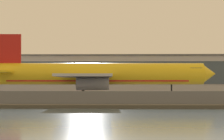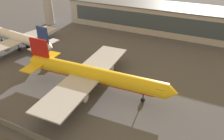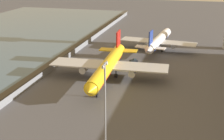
# 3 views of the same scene
# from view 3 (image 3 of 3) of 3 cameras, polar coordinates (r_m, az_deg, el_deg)

# --- Properties ---
(ground_plane) EXTENTS (500.00, 500.00, 0.00)m
(ground_plane) POSITION_cam_3_polar(r_m,az_deg,el_deg) (120.09, -3.83, -0.70)
(ground_plane) COLOR #4C4C51
(shoreline_seawall) EXTENTS (320.00, 3.00, 0.50)m
(shoreline_seawall) POSITION_cam_3_polar(r_m,az_deg,el_deg) (127.72, -12.59, 0.22)
(shoreline_seawall) COLOR #474238
(shoreline_seawall) RESTS_ON ground
(perimeter_fence) EXTENTS (280.00, 0.10, 2.39)m
(perimeter_fence) POSITION_cam_3_polar(r_m,az_deg,el_deg) (125.48, -10.79, 0.46)
(perimeter_fence) COLOR slate
(perimeter_fence) RESTS_ON ground
(cargo_jet_yellow) EXTENTS (50.25, 43.29, 14.04)m
(cargo_jet_yellow) POSITION_cam_3_polar(r_m,az_deg,el_deg) (112.66, -0.68, 0.86)
(cargo_jet_yellow) COLOR yellow
(cargo_jet_yellow) RESTS_ON ground
(passenger_jet_white) EXTENTS (42.66, 36.72, 12.83)m
(passenger_jet_white) POSITION_cam_3_polar(r_m,az_deg,el_deg) (152.53, 8.54, 5.39)
(passenger_jet_white) COLOR white
(passenger_jet_white) RESTS_ON ground
(baggage_tug) EXTENTS (3.12, 3.55, 1.80)m
(baggage_tug) POSITION_cam_3_polar(r_m,az_deg,el_deg) (133.02, 3.99, 1.67)
(baggage_tug) COLOR #1E2328
(baggage_tug) RESTS_ON ground
(ops_van) EXTENTS (5.61, 3.81, 2.48)m
(ops_van) POSITION_cam_3_polar(r_m,az_deg,el_deg) (174.08, 8.78, 5.88)
(ops_van) COLOR #19519E
(ops_van) RESTS_ON ground
(apron_light_mast_apron_west) EXTENTS (3.20, 0.40, 22.63)m
(apron_light_mast_apron_west) POSITION_cam_3_polar(r_m,az_deg,el_deg) (63.28, -1.26, -7.32)
(apron_light_mast_apron_west) COLOR gray
(apron_light_mast_apron_west) RESTS_ON ground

